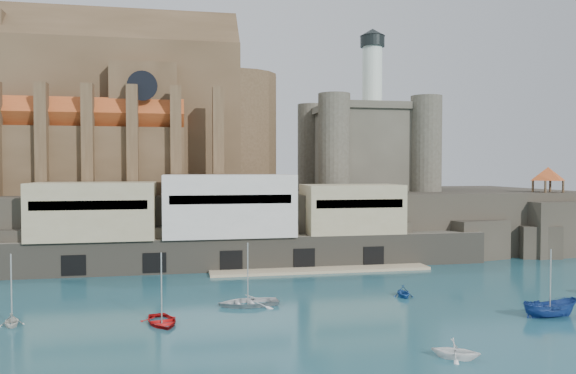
{
  "coord_description": "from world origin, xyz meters",
  "views": [
    {
      "loc": [
        -16.81,
        -55.17,
        14.02
      ],
      "look_at": [
        0.17,
        32.0,
        10.92
      ],
      "focal_mm": 35.0,
      "sensor_mm": 36.0,
      "label": 1
    }
  ],
  "objects_px": {
    "church": "(134,119)",
    "pavilion": "(548,175)",
    "boat_0": "(162,324)",
    "boat_2": "(550,317)",
    "boat_1": "(455,359)",
    "castle_keep": "(365,144)"
  },
  "relations": [
    {
      "from": "church",
      "to": "pavilion",
      "type": "relative_size",
      "value": 7.34
    },
    {
      "from": "boat_0",
      "to": "boat_2",
      "type": "bearing_deg",
      "value": -20.95
    },
    {
      "from": "boat_2",
      "to": "church",
      "type": "bearing_deg",
      "value": 40.54
    },
    {
      "from": "church",
      "to": "boat_2",
      "type": "bearing_deg",
      "value": -50.72
    },
    {
      "from": "boat_0",
      "to": "boat_1",
      "type": "relative_size",
      "value": 1.47
    },
    {
      "from": "castle_keep",
      "to": "pavilion",
      "type": "height_order",
      "value": "castle_keep"
    },
    {
      "from": "church",
      "to": "castle_keep",
      "type": "relative_size",
      "value": 1.6
    },
    {
      "from": "church",
      "to": "boat_0",
      "type": "height_order",
      "value": "church"
    },
    {
      "from": "boat_0",
      "to": "boat_2",
      "type": "distance_m",
      "value": 35.97
    },
    {
      "from": "castle_keep",
      "to": "boat_0",
      "type": "distance_m",
      "value": 59.69
    },
    {
      "from": "pavilion",
      "to": "boat_1",
      "type": "xyz_separation_m",
      "value": [
        -38.97,
        -43.62,
        -12.73
      ]
    },
    {
      "from": "boat_1",
      "to": "boat_2",
      "type": "distance_m",
      "value": 16.76
    },
    {
      "from": "church",
      "to": "pavilion",
      "type": "bearing_deg",
      "value": -13.48
    },
    {
      "from": "church",
      "to": "boat_1",
      "type": "bearing_deg",
      "value": -65.45
    },
    {
      "from": "pavilion",
      "to": "boat_0",
      "type": "distance_m",
      "value": 68.67
    },
    {
      "from": "boat_1",
      "to": "castle_keep",
      "type": "bearing_deg",
      "value": 18.98
    },
    {
      "from": "boat_0",
      "to": "pavilion",
      "type": "bearing_deg",
      "value": 13.0
    },
    {
      "from": "pavilion",
      "to": "boat_2",
      "type": "relative_size",
      "value": 1.18
    },
    {
      "from": "pavilion",
      "to": "boat_2",
      "type": "xyz_separation_m",
      "value": [
        -24.75,
        -34.75,
        -12.73
      ]
    },
    {
      "from": "castle_keep",
      "to": "boat_2",
      "type": "distance_m",
      "value": 53.1
    },
    {
      "from": "boat_2",
      "to": "boat_1",
      "type": "bearing_deg",
      "value": 123.21
    },
    {
      "from": "church",
      "to": "boat_2",
      "type": "relative_size",
      "value": 8.64
    }
  ]
}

